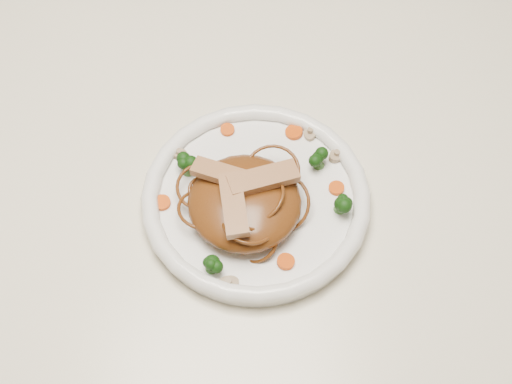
{
  "coord_description": "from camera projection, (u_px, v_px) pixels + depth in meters",
  "views": [
    {
      "loc": [
        0.07,
        -0.47,
        1.46
      ],
      "look_at": [
        0.07,
        -0.05,
        0.78
      ],
      "focal_mm": 50.15,
      "sensor_mm": 36.0,
      "label": 1
    }
  ],
  "objects": [
    {
      "name": "mushroom_0",
      "position": [
        228.0,
        284.0,
        0.75
      ],
      "size": [
        0.03,
        0.03,
        0.01
      ],
      "primitive_type": "cylinder",
      "rotation": [
        0.0,
        0.0,
        0.23
      ],
      "color": "tan",
      "rests_on": "plate"
    },
    {
      "name": "plate",
      "position": [
        256.0,
        202.0,
        0.82
      ],
      "size": [
        0.32,
        0.32,
        0.02
      ],
      "primitive_type": "cylinder",
      "rotation": [
        0.0,
        0.0,
        0.31
      ],
      "color": "white",
      "rests_on": "table"
    },
    {
      "name": "mushroom_3",
      "position": [
        310.0,
        133.0,
        0.85
      ],
      "size": [
        0.02,
        0.02,
        0.01
      ],
      "primitive_type": "cylinder",
      "rotation": [
        0.0,
        0.0,
        1.49
      ],
      "color": "tan",
      "rests_on": "plate"
    },
    {
      "name": "broccoli_3",
      "position": [
        341.0,
        202.0,
        0.79
      ],
      "size": [
        0.03,
        0.03,
        0.03
      ],
      "primitive_type": null,
      "rotation": [
        0.0,
        0.0,
        -0.11
      ],
      "color": "#113B0C",
      "rests_on": "plate"
    },
    {
      "name": "carrot_2",
      "position": [
        336.0,
        188.0,
        0.81
      ],
      "size": [
        0.02,
        0.02,
        0.0
      ],
      "primitive_type": "cylinder",
      "rotation": [
        0.0,
        0.0,
        -0.27
      ],
      "color": "#CF4C07",
      "rests_on": "plate"
    },
    {
      "name": "broccoli_1",
      "position": [
        187.0,
        165.0,
        0.82
      ],
      "size": [
        0.03,
        0.03,
        0.03
      ],
      "primitive_type": null,
      "rotation": [
        0.0,
        0.0,
        -0.42
      ],
      "color": "#113B0C",
      "rests_on": "plate"
    },
    {
      "name": "noodle_mound",
      "position": [
        245.0,
        202.0,
        0.78
      ],
      "size": [
        0.16,
        0.16,
        0.04
      ],
      "primitive_type": "ellipsoid",
      "rotation": [
        0.0,
        0.0,
        -0.39
      ],
      "color": "#5F3512",
      "rests_on": "plate"
    },
    {
      "name": "chicken_b",
      "position": [
        222.0,
        174.0,
        0.77
      ],
      "size": [
        0.07,
        0.05,
        0.01
      ],
      "primitive_type": "cube",
      "rotation": [
        0.0,
        0.0,
        2.75
      ],
      "color": "tan",
      "rests_on": "noodle_mound"
    },
    {
      "name": "ground",
      "position": [
        220.0,
        369.0,
        1.49
      ],
      "size": [
        4.0,
        4.0,
        0.0
      ],
      "primitive_type": "plane",
      "color": "brown",
      "rests_on": "ground"
    },
    {
      "name": "mushroom_1",
      "position": [
        337.0,
        155.0,
        0.84
      ],
      "size": [
        0.03,
        0.03,
        0.01
      ],
      "primitive_type": "cylinder",
      "rotation": [
        0.0,
        0.0,
        0.81
      ],
      "color": "tan",
      "rests_on": "plate"
    },
    {
      "name": "carrot_3",
      "position": [
        227.0,
        130.0,
        0.86
      ],
      "size": [
        0.02,
        0.02,
        0.0
      ],
      "primitive_type": "cylinder",
      "rotation": [
        0.0,
        0.0,
        0.01
      ],
      "color": "#CF4C07",
      "rests_on": "plate"
    },
    {
      "name": "carrot_1",
      "position": [
        162.0,
        203.0,
        0.8
      ],
      "size": [
        0.02,
        0.02,
        0.0
      ],
      "primitive_type": "cylinder",
      "rotation": [
        0.0,
        0.0,
        0.23
      ],
      "color": "#CF4C07",
      "rests_on": "plate"
    },
    {
      "name": "chicken_a",
      "position": [
        263.0,
        179.0,
        0.77
      ],
      "size": [
        0.08,
        0.05,
        0.01
      ],
      "primitive_type": "cube",
      "rotation": [
        0.0,
        0.0,
        0.31
      ],
      "color": "tan",
      "rests_on": "noodle_mound"
    },
    {
      "name": "carrot_4",
      "position": [
        286.0,
        262.0,
        0.77
      ],
      "size": [
        0.02,
        0.02,
        0.0
      ],
      "primitive_type": "cylinder",
      "rotation": [
        0.0,
        0.0,
        -0.05
      ],
      "color": "#CF4C07",
      "rests_on": "plate"
    },
    {
      "name": "carrot_0",
      "position": [
        294.0,
        132.0,
        0.86
      ],
      "size": [
        0.03,
        0.03,
        0.0
      ],
      "primitive_type": "cylinder",
      "rotation": [
        0.0,
        0.0,
        -0.24
      ],
      "color": "#CF4C07",
      "rests_on": "plate"
    },
    {
      "name": "mushroom_2",
      "position": [
        180.0,
        154.0,
        0.84
      ],
      "size": [
        0.03,
        0.03,
        0.01
      ],
      "primitive_type": "cylinder",
      "rotation": [
        0.0,
        0.0,
        -0.47
      ],
      "color": "tan",
      "rests_on": "plate"
    },
    {
      "name": "broccoli_2",
      "position": [
        211.0,
        263.0,
        0.75
      ],
      "size": [
        0.03,
        0.03,
        0.03
      ],
      "primitive_type": null,
      "rotation": [
        0.0,
        0.0,
        -0.31
      ],
      "color": "#113B0C",
      "rests_on": "plate"
    },
    {
      "name": "broccoli_0",
      "position": [
        320.0,
        158.0,
        0.82
      ],
      "size": [
        0.03,
        0.03,
        0.03
      ],
      "primitive_type": null,
      "rotation": [
        0.0,
        0.0,
        -0.12
      ],
      "color": "#113B0C",
      "rests_on": "plate"
    },
    {
      "name": "table",
      "position": [
        199.0,
        213.0,
        0.93
      ],
      "size": [
        1.2,
        0.8,
        0.75
      ],
      "color": "beige",
      "rests_on": "ground"
    },
    {
      "name": "chicken_c",
      "position": [
        234.0,
        205.0,
        0.75
      ],
      "size": [
        0.03,
        0.08,
        0.01
      ],
      "primitive_type": "cube",
      "rotation": [
        0.0,
        0.0,
        4.83
      ],
      "color": "tan",
      "rests_on": "noodle_mound"
    }
  ]
}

